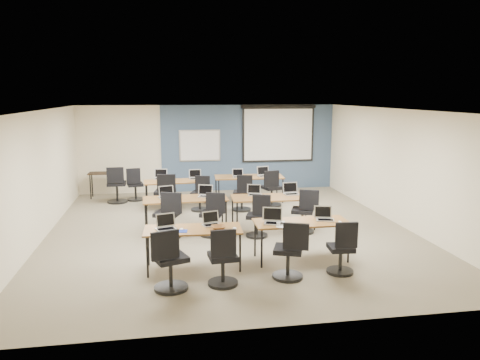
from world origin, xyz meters
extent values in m
cube|color=#6B6354|center=(0.00, 0.00, 0.00)|extent=(8.00, 9.00, 0.02)
cube|color=white|center=(0.00, 0.00, 2.70)|extent=(8.00, 9.00, 0.02)
cube|color=beige|center=(0.00, 4.50, 1.35)|extent=(8.00, 0.04, 2.70)
cube|color=beige|center=(0.00, -4.50, 1.35)|extent=(8.00, 0.04, 2.70)
cube|color=beige|center=(-4.00, 0.00, 1.35)|extent=(0.04, 9.00, 2.70)
cube|color=beige|center=(4.00, 0.00, 1.35)|extent=(0.04, 9.00, 2.70)
cube|color=#3D5977|center=(1.25, 4.47, 1.35)|extent=(5.50, 0.04, 2.70)
cube|color=#AEAFB0|center=(-0.30, 4.43, 1.45)|extent=(1.28, 0.02, 0.98)
cube|color=white|center=(-0.30, 4.42, 1.45)|extent=(1.20, 0.02, 0.90)
cube|color=black|center=(2.20, 4.41, 1.80)|extent=(2.32, 0.03, 1.82)
cube|color=white|center=(2.20, 4.40, 1.76)|extent=(2.20, 0.02, 1.62)
cylinder|color=black|center=(2.20, 4.40, 2.64)|extent=(2.40, 0.10, 0.10)
cube|color=#A06C33|center=(-0.97, -2.21, 0.71)|extent=(1.69, 0.70, 0.03)
cylinder|color=black|center=(-1.75, -2.50, 0.35)|extent=(0.04, 0.04, 0.70)
cylinder|color=black|center=(-0.18, -2.50, 0.35)|extent=(0.04, 0.04, 0.70)
cylinder|color=black|center=(-1.75, -1.92, 0.35)|extent=(0.04, 0.04, 0.70)
cylinder|color=black|center=(-0.18, -1.92, 0.35)|extent=(0.04, 0.04, 0.70)
cube|color=olive|center=(1.03, -2.07, 0.71)|extent=(1.74, 0.72, 0.03)
cylinder|color=black|center=(0.23, -2.37, 0.35)|extent=(0.04, 0.04, 0.70)
cylinder|color=black|center=(1.84, -2.37, 0.35)|extent=(0.04, 0.04, 0.70)
cylinder|color=black|center=(0.23, -1.77, 0.35)|extent=(0.04, 0.04, 0.70)
cylinder|color=black|center=(1.84, -1.77, 0.35)|extent=(0.04, 0.04, 0.70)
cube|color=brown|center=(-0.98, 0.25, 0.71)|extent=(1.88, 0.78, 0.03)
cylinder|color=black|center=(-1.86, -0.08, 0.35)|extent=(0.04, 0.04, 0.70)
cylinder|color=black|center=(-0.10, -0.08, 0.35)|extent=(0.04, 0.04, 0.70)
cylinder|color=black|center=(-1.86, 0.58, 0.35)|extent=(0.04, 0.04, 0.70)
cylinder|color=black|center=(-0.10, 0.58, 0.35)|extent=(0.04, 0.04, 0.70)
cube|color=brown|center=(1.01, 0.06, 0.71)|extent=(1.90, 0.79, 0.03)
cylinder|color=black|center=(0.12, -0.28, 0.35)|extent=(0.04, 0.04, 0.70)
cylinder|color=black|center=(1.90, -0.28, 0.35)|extent=(0.04, 0.04, 0.70)
cylinder|color=black|center=(0.12, 0.39, 0.35)|extent=(0.04, 0.04, 0.70)
cylinder|color=black|center=(1.90, 0.39, 0.35)|extent=(0.04, 0.04, 0.70)
cube|color=brown|center=(-1.11, 2.43, 0.71)|extent=(1.72, 0.72, 0.03)
cylinder|color=black|center=(-1.91, 2.13, 0.35)|extent=(0.04, 0.04, 0.70)
cylinder|color=black|center=(-0.31, 2.13, 0.35)|extent=(0.04, 0.04, 0.70)
cylinder|color=black|center=(-1.91, 2.72, 0.35)|extent=(0.04, 0.04, 0.70)
cylinder|color=black|center=(-0.31, 2.72, 0.35)|extent=(0.04, 0.04, 0.70)
cube|color=olive|center=(0.95, 2.78, 0.71)|extent=(1.93, 0.81, 0.03)
cylinder|color=black|center=(0.04, 2.43, 0.35)|extent=(0.04, 0.04, 0.70)
cylinder|color=black|center=(1.86, 2.43, 0.35)|extent=(0.04, 0.04, 0.70)
cylinder|color=black|center=(0.04, 3.12, 0.35)|extent=(0.04, 0.04, 0.70)
cylinder|color=black|center=(1.86, 3.12, 0.35)|extent=(0.04, 0.04, 0.70)
cube|color=silver|center=(-1.43, -2.19, 0.74)|extent=(0.34, 0.25, 0.02)
cube|color=black|center=(-1.43, -2.21, 0.75)|extent=(0.29, 0.14, 0.00)
cube|color=silver|center=(-1.43, -2.06, 0.87)|extent=(0.34, 0.06, 0.23)
cube|color=black|center=(-1.43, -2.07, 0.87)|extent=(0.30, 0.04, 0.19)
ellipsoid|color=white|center=(-1.16, -2.25, 0.74)|extent=(0.09, 0.11, 0.03)
cylinder|color=black|center=(-1.38, -3.04, 0.03)|extent=(0.54, 0.54, 0.05)
cylinder|color=black|center=(-1.38, -3.04, 0.24)|extent=(0.06, 0.06, 0.48)
cube|color=black|center=(-1.38, -3.04, 0.52)|extent=(0.48, 0.48, 0.08)
cube|color=black|center=(-1.45, -3.25, 0.80)|extent=(0.44, 0.06, 0.44)
cube|color=silver|center=(-0.63, -2.07, 0.74)|extent=(0.31, 0.22, 0.02)
cube|color=black|center=(-0.63, -2.09, 0.75)|extent=(0.26, 0.13, 0.00)
cube|color=silver|center=(-0.63, -1.95, 0.86)|extent=(0.31, 0.06, 0.21)
cube|color=black|center=(-0.63, -1.96, 0.86)|extent=(0.27, 0.04, 0.17)
ellipsoid|color=white|center=(-0.26, -2.36, 0.74)|extent=(0.07, 0.11, 0.04)
cylinder|color=black|center=(-0.55, -2.99, 0.03)|extent=(0.49, 0.49, 0.05)
cylinder|color=black|center=(-0.55, -2.99, 0.22)|extent=(0.06, 0.06, 0.44)
cube|color=black|center=(-0.55, -2.99, 0.48)|extent=(0.44, 0.44, 0.08)
cube|color=black|center=(-0.56, -3.19, 0.76)|extent=(0.40, 0.06, 0.44)
cube|color=#BDBDBD|center=(0.50, -2.15, 0.74)|extent=(0.36, 0.26, 0.02)
cube|color=black|center=(0.50, -2.17, 0.75)|extent=(0.31, 0.15, 0.00)
cube|color=#BDBDBD|center=(0.50, -2.01, 0.88)|extent=(0.36, 0.07, 0.25)
cube|color=black|center=(0.50, -2.01, 0.88)|extent=(0.32, 0.05, 0.20)
ellipsoid|color=white|center=(0.84, -2.23, 0.74)|extent=(0.07, 0.10, 0.03)
cylinder|color=black|center=(0.56, -2.89, 0.03)|extent=(0.52, 0.52, 0.05)
cylinder|color=black|center=(0.56, -2.89, 0.23)|extent=(0.06, 0.06, 0.46)
cube|color=black|center=(0.56, -2.89, 0.50)|extent=(0.46, 0.46, 0.08)
cube|color=black|center=(0.63, -3.09, 0.78)|extent=(0.42, 0.06, 0.44)
cube|color=#A5A5AE|center=(1.48, -2.08, 0.74)|extent=(0.33, 0.24, 0.02)
cube|color=black|center=(1.48, -2.10, 0.75)|extent=(0.28, 0.14, 0.00)
cube|color=#A5A5AE|center=(1.48, -1.95, 0.87)|extent=(0.33, 0.06, 0.22)
cube|color=black|center=(1.48, -1.96, 0.87)|extent=(0.29, 0.04, 0.18)
ellipsoid|color=white|center=(1.71, -2.24, 0.74)|extent=(0.07, 0.10, 0.03)
cylinder|color=black|center=(1.51, -2.82, 0.03)|extent=(0.46, 0.46, 0.05)
cylinder|color=black|center=(1.51, -2.82, 0.20)|extent=(0.06, 0.06, 0.41)
cube|color=black|center=(1.51, -2.82, 0.45)|extent=(0.41, 0.41, 0.08)
cube|color=black|center=(1.53, -3.01, 0.73)|extent=(0.37, 0.06, 0.44)
cube|color=#ABABAB|center=(-1.40, 0.32, 0.74)|extent=(0.34, 0.25, 0.02)
cube|color=black|center=(-1.40, 0.30, 0.75)|extent=(0.29, 0.14, 0.00)
cube|color=#ABABAB|center=(-1.40, 0.45, 0.87)|extent=(0.34, 0.06, 0.24)
cube|color=black|center=(-1.40, 0.44, 0.87)|extent=(0.30, 0.04, 0.19)
ellipsoid|color=white|center=(-1.29, 0.09, 0.74)|extent=(0.07, 0.11, 0.04)
cylinder|color=black|center=(-1.39, -0.30, 0.03)|extent=(0.55, 0.55, 0.05)
cylinder|color=black|center=(-1.39, -0.30, 0.24)|extent=(0.06, 0.06, 0.49)
cube|color=black|center=(-1.39, -0.30, 0.53)|extent=(0.49, 0.49, 0.08)
cube|color=black|center=(-1.31, -0.50, 0.81)|extent=(0.44, 0.06, 0.44)
cube|color=silver|center=(-0.50, 0.29, 0.74)|extent=(0.34, 0.25, 0.02)
cube|color=black|center=(-0.50, 0.27, 0.75)|extent=(0.29, 0.14, 0.00)
cube|color=silver|center=(-0.50, 0.43, 0.87)|extent=(0.34, 0.06, 0.23)
cube|color=black|center=(-0.50, 0.42, 0.87)|extent=(0.30, 0.04, 0.19)
ellipsoid|color=white|center=(-0.29, 0.05, 0.74)|extent=(0.07, 0.10, 0.03)
cylinder|color=black|center=(-0.45, -0.31, 0.03)|extent=(0.51, 0.51, 0.05)
cylinder|color=black|center=(-0.45, -0.31, 0.22)|extent=(0.06, 0.06, 0.45)
cube|color=black|center=(-0.45, -0.31, 0.49)|extent=(0.45, 0.45, 0.08)
cube|color=black|center=(-0.38, -0.51, 0.77)|extent=(0.41, 0.06, 0.44)
cube|color=#A7A7AC|center=(0.63, 0.26, 0.74)|extent=(0.31, 0.23, 0.02)
cube|color=black|center=(0.63, 0.24, 0.75)|extent=(0.27, 0.13, 0.00)
cube|color=#A7A7AC|center=(0.63, 0.38, 0.86)|extent=(0.31, 0.06, 0.22)
cube|color=black|center=(0.63, 0.37, 0.86)|extent=(0.28, 0.04, 0.18)
ellipsoid|color=white|center=(0.86, 0.17, 0.74)|extent=(0.08, 0.11, 0.04)
cylinder|color=black|center=(0.51, -0.55, 0.03)|extent=(0.47, 0.47, 0.05)
cylinder|color=black|center=(0.51, -0.55, 0.21)|extent=(0.06, 0.06, 0.42)
cube|color=black|center=(0.51, -0.55, 0.46)|extent=(0.42, 0.42, 0.08)
cube|color=black|center=(0.57, -0.73, 0.74)|extent=(0.38, 0.06, 0.44)
cube|color=#B2B2C0|center=(1.49, 0.21, 0.74)|extent=(0.35, 0.26, 0.02)
cube|color=black|center=(1.49, 0.19, 0.75)|extent=(0.30, 0.15, 0.00)
cube|color=#B2B2C0|center=(1.49, 0.34, 0.88)|extent=(0.35, 0.07, 0.24)
cube|color=black|center=(1.49, 0.34, 0.88)|extent=(0.31, 0.05, 0.20)
ellipsoid|color=white|center=(1.73, 0.10, 0.74)|extent=(0.06, 0.09, 0.03)
cylinder|color=black|center=(1.56, -0.41, 0.03)|extent=(0.52, 0.52, 0.05)
cylinder|color=black|center=(1.56, -0.41, 0.23)|extent=(0.06, 0.06, 0.46)
cube|color=black|center=(1.56, -0.41, 0.50)|extent=(0.46, 0.46, 0.08)
cube|color=black|center=(1.64, -0.61, 0.78)|extent=(0.42, 0.06, 0.44)
cube|color=silver|center=(-1.52, 2.73, 0.74)|extent=(0.36, 0.26, 0.02)
cube|color=black|center=(-1.52, 2.71, 0.75)|extent=(0.30, 0.15, 0.00)
cube|color=silver|center=(-1.52, 2.87, 0.88)|extent=(0.36, 0.07, 0.24)
cube|color=black|center=(-1.52, 2.86, 0.88)|extent=(0.31, 0.05, 0.20)
ellipsoid|color=white|center=(-1.16, 2.54, 0.74)|extent=(0.09, 0.12, 0.04)
cylinder|color=black|center=(-1.42, 1.86, 0.03)|extent=(0.58, 0.58, 0.05)
cylinder|color=black|center=(-1.42, 1.86, 0.25)|extent=(0.06, 0.06, 0.51)
cube|color=black|center=(-1.42, 1.86, 0.55)|extent=(0.51, 0.51, 0.08)
cube|color=black|center=(-1.38, 1.63, 0.83)|extent=(0.47, 0.06, 0.44)
cube|color=silver|center=(-0.58, 2.59, 0.74)|extent=(0.33, 0.24, 0.02)
cube|color=black|center=(-0.58, 2.57, 0.75)|extent=(0.28, 0.14, 0.00)
cube|color=silver|center=(-0.58, 2.72, 0.87)|extent=(0.33, 0.06, 0.23)
cube|color=black|center=(-0.58, 2.71, 0.87)|extent=(0.29, 0.04, 0.19)
ellipsoid|color=white|center=(-0.27, 2.48, 0.74)|extent=(0.08, 0.11, 0.03)
cylinder|color=black|center=(-0.52, 1.95, 0.03)|extent=(0.48, 0.48, 0.05)
cylinder|color=black|center=(-0.52, 1.95, 0.21)|extent=(0.06, 0.06, 0.42)
cube|color=black|center=(-0.52, 1.95, 0.46)|extent=(0.42, 0.42, 0.08)
cube|color=black|center=(-0.46, 1.76, 0.74)|extent=(0.39, 0.06, 0.44)
cube|color=#ADADAD|center=(0.62, 2.64, 0.74)|extent=(0.30, 0.22, 0.02)
cube|color=black|center=(0.62, 2.62, 0.75)|extent=(0.26, 0.13, 0.00)
cube|color=#ADADAD|center=(0.62, 2.76, 0.86)|extent=(0.30, 0.06, 0.21)
cube|color=black|center=(0.62, 2.75, 0.86)|extent=(0.27, 0.04, 0.17)
ellipsoid|color=white|center=(0.86, 2.56, 0.74)|extent=(0.07, 0.11, 0.04)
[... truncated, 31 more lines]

